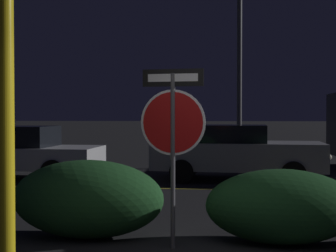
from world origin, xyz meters
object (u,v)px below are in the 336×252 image
yellow_pole_left (6,115)px  passing_car_1 (15,152)px  hedge_bush_2 (282,206)px  street_lamp (240,27)px  hedge_bush_1 (88,199)px  stop_sign (173,123)px  passing_car_2 (236,152)px

yellow_pole_left → passing_car_1: yellow_pole_left is taller
hedge_bush_2 → street_lamp: street_lamp is taller
hedge_bush_1 → street_lamp: (2.53, 9.06, 4.01)m
street_lamp → stop_sign: bearing=-97.9°
stop_sign → hedge_bush_2: size_ratio=1.14×
stop_sign → yellow_pole_left: bearing=-125.0°
yellow_pole_left → hedge_bush_2: bearing=34.9°
street_lamp → passing_car_2: bearing=-94.2°
hedge_bush_1 → stop_sign: bearing=-17.2°
stop_sign → passing_car_1: 7.86m
hedge_bush_2 → street_lamp: bearing=90.6°
hedge_bush_1 → street_lamp: 10.22m
yellow_pole_left → passing_car_1: 8.55m
hedge_bush_1 → passing_car_2: size_ratio=0.47×
hedge_bush_2 → passing_car_1: passing_car_1 is taller
hedge_bush_1 → passing_car_1: passing_car_1 is taller
hedge_bush_2 → stop_sign: bearing=-166.4°
stop_sign → street_lamp: size_ratio=0.33×
hedge_bush_2 → passing_car_2: size_ratio=0.44×
hedge_bush_1 → street_lamp: size_ratio=0.30×
passing_car_1 → street_lamp: size_ratio=0.68×
passing_car_1 → passing_car_2: size_ratio=1.05×
passing_car_1 → yellow_pole_left: bearing=-154.6°
passing_car_2 → stop_sign: bearing=-5.7°
hedge_bush_1 → passing_car_2: passing_car_2 is taller
street_lamp → hedge_bush_1: bearing=-105.6°
stop_sign → passing_car_1: bearing=134.4°
hedge_bush_1 → passing_car_1: (-3.62, 5.76, 0.16)m
stop_sign → yellow_pole_left: (-1.45, -1.65, 0.10)m
passing_car_1 → street_lamp: 7.97m
stop_sign → passing_car_2: 6.53m
stop_sign → passing_car_2: bearing=86.5°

